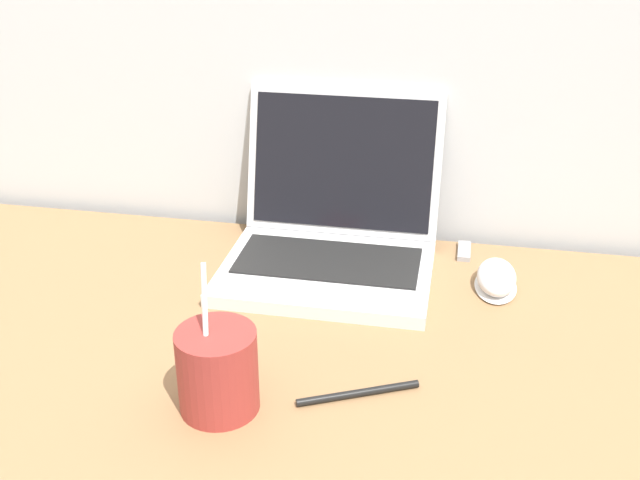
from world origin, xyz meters
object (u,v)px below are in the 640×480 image
Objects in this scene: drink_cup at (219,369)px; computer_mouse at (496,278)px; laptop at (333,230)px; usb_stick at (464,251)px; pen at (358,393)px.

drink_cup is 1.61× the size of computer_mouse.
laptop is 5.17× the size of usb_stick.
laptop is at bearing 105.27° from pen.
usb_stick is 0.41m from pen.
drink_cup is at bearing -132.44° from computer_mouse.
pen is at bearing -74.73° from laptop.
drink_cup reaches higher than computer_mouse.
pen is at bearing 17.88° from drink_cup.
drink_cup reaches higher than pen.
laptop reaches higher than computer_mouse.
computer_mouse is 0.79× the size of pen.
computer_mouse is at bearing 61.14° from pen.
usb_stick is at bearing 59.35° from drink_cup.
computer_mouse reaches higher than pen.
usb_stick is 0.44× the size of pen.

